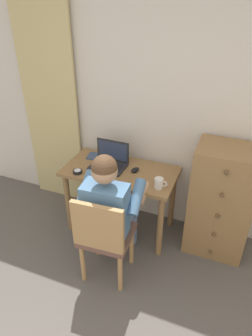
% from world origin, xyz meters
% --- Properties ---
extents(wall_back, '(4.80, 0.05, 2.50)m').
position_xyz_m(wall_back, '(0.00, 2.20, 1.25)').
color(wall_back, beige).
rests_on(wall_back, ground_plane).
extents(curtain_panel, '(0.64, 0.03, 2.22)m').
position_xyz_m(curtain_panel, '(-1.35, 2.13, 1.11)').
color(curtain_panel, '#CCB77A').
rests_on(curtain_panel, ground_plane).
extents(desk, '(1.09, 0.56, 0.72)m').
position_xyz_m(desk, '(-0.43, 1.85, 0.60)').
color(desk, olive).
rests_on(desk, ground_plane).
extents(dresser, '(0.55, 0.45, 1.10)m').
position_xyz_m(dresser, '(0.53, 1.93, 0.55)').
color(dresser, olive).
rests_on(dresser, ground_plane).
extents(chair, '(0.45, 0.43, 0.89)m').
position_xyz_m(chair, '(-0.30, 1.18, 0.50)').
color(chair, brown).
rests_on(chair, ground_plane).
extents(person_seated, '(0.55, 0.60, 1.20)m').
position_xyz_m(person_seated, '(-0.31, 1.37, 0.68)').
color(person_seated, '#6B84AD').
rests_on(person_seated, ground_plane).
extents(laptop, '(0.34, 0.26, 0.24)m').
position_xyz_m(laptop, '(-0.56, 1.89, 0.77)').
color(laptop, '#232326').
rests_on(laptop, desk).
extents(computer_mouse, '(0.08, 0.11, 0.03)m').
position_xyz_m(computer_mouse, '(-0.29, 1.88, 0.73)').
color(computer_mouse, black).
rests_on(computer_mouse, desk).
extents(desk_clock, '(0.09, 0.09, 0.03)m').
position_xyz_m(desk_clock, '(-0.79, 1.65, 0.73)').
color(desk_clock, black).
rests_on(desk_clock, desk).
extents(notebook_pad, '(0.23, 0.18, 0.01)m').
position_xyz_m(notebook_pad, '(-0.75, 2.00, 0.72)').
color(notebook_pad, '#3D4C6B').
rests_on(notebook_pad, desk).
extents(coffee_mug, '(0.12, 0.08, 0.09)m').
position_xyz_m(coffee_mug, '(0.00, 1.70, 0.77)').
color(coffee_mug, silver).
rests_on(coffee_mug, desk).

